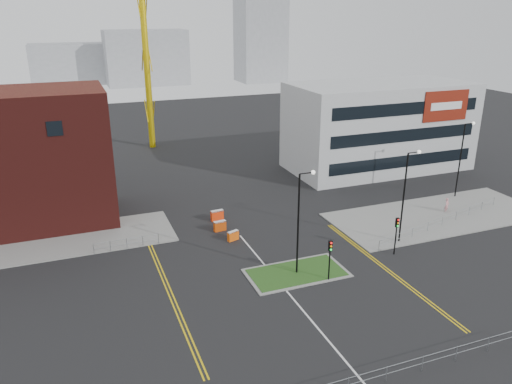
% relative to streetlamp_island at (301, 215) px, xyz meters
% --- Properties ---
extents(ground, '(200.00, 200.00, 0.00)m').
position_rel_streetlamp_island_xyz_m(ground, '(-2.22, -8.00, -5.41)').
color(ground, black).
rests_on(ground, ground).
extents(pavement_left, '(28.00, 8.00, 0.12)m').
position_rel_streetlamp_island_xyz_m(pavement_left, '(-22.22, 14.00, -5.35)').
color(pavement_left, slate).
rests_on(pavement_left, ground).
extents(pavement_right, '(24.00, 10.00, 0.12)m').
position_rel_streetlamp_island_xyz_m(pavement_right, '(19.78, 6.00, -5.35)').
color(pavement_right, slate).
rests_on(pavement_right, ground).
extents(island_kerb, '(8.60, 4.60, 0.08)m').
position_rel_streetlamp_island_xyz_m(island_kerb, '(-0.22, 0.00, -5.37)').
color(island_kerb, slate).
rests_on(island_kerb, ground).
extents(grass_island, '(8.00, 4.00, 0.12)m').
position_rel_streetlamp_island_xyz_m(grass_island, '(-0.22, 0.00, -5.35)').
color(grass_island, '#244416').
rests_on(grass_island, ground).
extents(office_block, '(25.00, 12.20, 12.00)m').
position_rel_streetlamp_island_xyz_m(office_block, '(23.79, 23.97, 0.59)').
color(office_block, '#B7B9BC').
rests_on(office_block, ground).
extents(streetlamp_island, '(1.46, 0.36, 9.18)m').
position_rel_streetlamp_island_xyz_m(streetlamp_island, '(0.00, 0.00, 0.00)').
color(streetlamp_island, black).
rests_on(streetlamp_island, ground).
extents(streetlamp_right_near, '(1.46, 0.36, 9.18)m').
position_rel_streetlamp_island_xyz_m(streetlamp_right_near, '(12.00, 2.00, 0.00)').
color(streetlamp_right_near, black).
rests_on(streetlamp_right_near, ground).
extents(streetlamp_right_far, '(1.46, 0.36, 9.18)m').
position_rel_streetlamp_island_xyz_m(streetlamp_right_far, '(26.00, 10.00, 0.00)').
color(streetlamp_right_far, black).
rests_on(streetlamp_right_far, ground).
extents(traffic_light_island, '(0.28, 0.33, 3.65)m').
position_rel_streetlamp_island_xyz_m(traffic_light_island, '(1.78, -2.02, -2.85)').
color(traffic_light_island, black).
rests_on(traffic_light_island, ground).
extents(traffic_light_right, '(0.28, 0.33, 3.65)m').
position_rel_streetlamp_island_xyz_m(traffic_light_right, '(9.78, -0.02, -2.85)').
color(traffic_light_right, black).
rests_on(traffic_light_right, ground).
extents(railing_front, '(24.05, 0.05, 1.10)m').
position_rel_streetlamp_island_xyz_m(railing_front, '(-2.22, -14.00, -4.63)').
color(railing_front, gray).
rests_on(railing_front, ground).
extents(railing_left, '(6.05, 0.05, 1.10)m').
position_rel_streetlamp_island_xyz_m(railing_left, '(-13.22, 10.00, -4.67)').
color(railing_left, gray).
rests_on(railing_left, ground).
extents(railing_right, '(19.05, 5.05, 1.10)m').
position_rel_streetlamp_island_xyz_m(railing_right, '(18.28, 3.50, -4.63)').
color(railing_right, gray).
rests_on(railing_right, ground).
extents(centre_line, '(0.15, 30.00, 0.01)m').
position_rel_streetlamp_island_xyz_m(centre_line, '(-2.22, -6.00, -5.41)').
color(centre_line, silver).
rests_on(centre_line, ground).
extents(yellow_left_a, '(0.12, 24.00, 0.01)m').
position_rel_streetlamp_island_xyz_m(yellow_left_a, '(-11.22, 2.00, -5.41)').
color(yellow_left_a, gold).
rests_on(yellow_left_a, ground).
extents(yellow_left_b, '(0.12, 24.00, 0.01)m').
position_rel_streetlamp_island_xyz_m(yellow_left_b, '(-10.92, 2.00, -5.41)').
color(yellow_left_b, gold).
rests_on(yellow_left_b, ground).
extents(yellow_right_a, '(0.12, 20.00, 0.01)m').
position_rel_streetlamp_island_xyz_m(yellow_right_a, '(7.28, -2.00, -5.41)').
color(yellow_right_a, gold).
rests_on(yellow_right_a, ground).
extents(yellow_right_b, '(0.12, 20.00, 0.01)m').
position_rel_streetlamp_island_xyz_m(yellow_right_b, '(7.58, -2.00, -5.41)').
color(yellow_right_b, gold).
rests_on(yellow_right_b, ground).
extents(skyline_b, '(24.00, 12.00, 16.00)m').
position_rel_streetlamp_island_xyz_m(skyline_b, '(7.78, 122.00, 2.59)').
color(skyline_b, gray).
rests_on(skyline_b, ground).
extents(skyline_c, '(14.00, 12.00, 28.00)m').
position_rel_streetlamp_island_xyz_m(skyline_c, '(42.78, 117.00, 8.59)').
color(skyline_c, gray).
rests_on(skyline_c, ground).
extents(skyline_d, '(30.00, 12.00, 12.00)m').
position_rel_streetlamp_island_xyz_m(skyline_d, '(-10.22, 132.00, 0.59)').
color(skyline_d, gray).
rests_on(skyline_d, ground).
extents(pedestrian, '(0.74, 0.64, 1.71)m').
position_rel_streetlamp_island_xyz_m(pedestrian, '(21.37, 6.44, -4.56)').
color(pedestrian, '#D4898F').
rests_on(pedestrian, ground).
extents(barrier_left, '(1.40, 0.57, 1.15)m').
position_rel_streetlamp_island_xyz_m(barrier_left, '(-3.22, 13.55, -4.79)').
color(barrier_left, '#FF3A0E').
rests_on(barrier_left, ground).
extents(barrier_mid, '(1.31, 0.56, 1.07)m').
position_rel_streetlamp_island_xyz_m(barrier_mid, '(-3.76, 10.84, -4.83)').
color(barrier_mid, '#C8430B').
rests_on(barrier_mid, ground).
extents(barrier_right, '(1.23, 0.74, 0.98)m').
position_rel_streetlamp_island_xyz_m(barrier_right, '(-3.22, 8.21, -4.88)').
color(barrier_right, '#F45B0D').
rests_on(barrier_right, ground).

